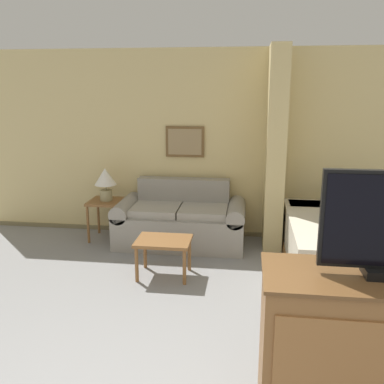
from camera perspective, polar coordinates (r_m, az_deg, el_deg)
wall_back at (r=6.03m, az=1.73°, el=6.28°), size 6.68×0.16×2.60m
wall_partition_pillar at (r=5.66m, az=11.06°, el=5.58°), size 0.24×0.60×2.60m
couch at (r=5.81m, az=-1.51°, el=-3.88°), size 1.73×0.84×0.85m
coffee_table at (r=4.82m, az=-3.81°, el=-7.02°), size 0.61×0.46×0.43m
side_table at (r=6.07m, az=-11.30°, el=-1.90°), size 0.47×0.47×0.56m
table_lamp at (r=5.98m, az=-11.47°, el=1.62°), size 0.30×0.30×0.45m
tv_dresser at (r=2.79m, az=23.28°, el=-20.72°), size 1.30×0.53×1.11m
bed at (r=5.34m, az=21.06°, el=-6.66°), size 1.59×1.96×0.59m
backpack at (r=4.95m, az=21.40°, el=-2.42°), size 0.29×0.23×0.37m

